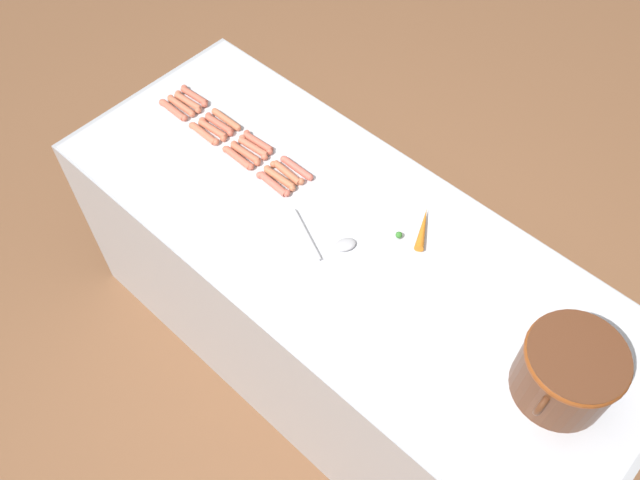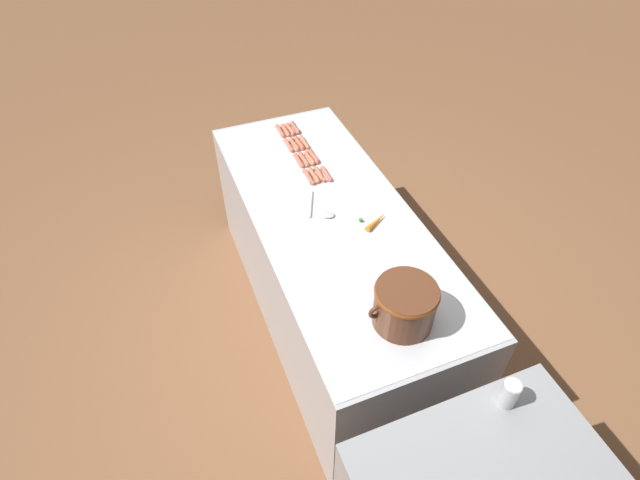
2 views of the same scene
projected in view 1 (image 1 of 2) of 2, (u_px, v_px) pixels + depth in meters
ground_plane at (339, 355)px, 2.89m from camera, size 20.00×20.00×0.00m
griddle_counter at (342, 305)px, 2.53m from camera, size 0.84×2.13×0.89m
hot_dog_0 at (194, 96)px, 2.54m from camera, size 0.03×0.15×0.03m
hot_dog_1 at (226, 119)px, 2.47m from camera, size 0.03×0.15×0.03m
hot_dog_2 at (258, 142)px, 2.40m from camera, size 0.03×0.15×0.03m
hot_dog_3 at (297, 168)px, 2.33m from camera, size 0.03×0.15×0.03m
hot_dog_4 at (188, 102)px, 2.53m from camera, size 0.03×0.15×0.03m
hot_dog_5 at (219, 124)px, 2.46m from camera, size 0.03×0.15×0.03m
hot_dog_6 at (253, 147)px, 2.39m from camera, size 0.04×0.15×0.03m
hot_dog_7 at (287, 173)px, 2.32m from camera, size 0.03×0.15×0.03m
hot_dog_8 at (181, 106)px, 2.51m from camera, size 0.03×0.15×0.03m
hot_dog_9 at (213, 129)px, 2.44m from camera, size 0.03×0.15×0.03m
hot_dog_10 at (246, 153)px, 2.37m from camera, size 0.03×0.15×0.03m
hot_dog_11 at (280, 178)px, 2.30m from camera, size 0.03×0.15×0.03m
hot_dog_12 at (173, 110)px, 2.50m from camera, size 0.03×0.15×0.03m
hot_dog_13 at (204, 134)px, 2.43m from camera, size 0.03×0.15×0.03m
hot_dog_14 at (238, 158)px, 2.36m from camera, size 0.03×0.15×0.03m
hot_dog_15 at (273, 184)px, 2.29m from camera, size 0.03×0.15×0.03m
bean_pot at (569, 370)px, 1.77m from camera, size 0.34×0.28×0.21m
serving_spoon at (333, 241)px, 2.15m from camera, size 0.14×0.26×0.02m
carrot at (421, 229)px, 2.17m from camera, size 0.17×0.11×0.03m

